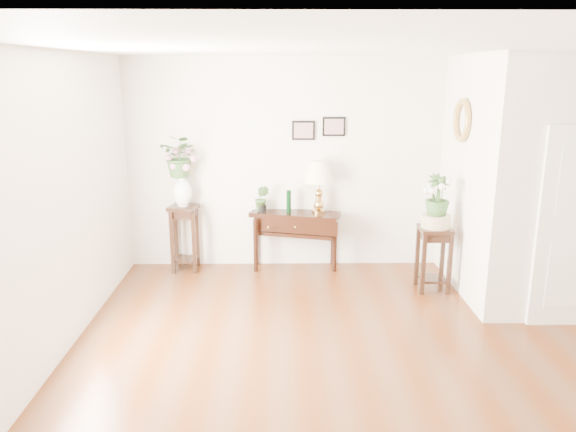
{
  "coord_description": "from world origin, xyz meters",
  "views": [
    {
      "loc": [
        -0.95,
        -4.67,
        2.61
      ],
      "look_at": [
        -0.87,
        1.3,
        1.06
      ],
      "focal_mm": 35.0,
      "sensor_mm": 36.0,
      "label": 1
    }
  ],
  "objects_px": {
    "console_table": "(295,240)",
    "plant_stand_b": "(433,259)",
    "plant_stand_a": "(185,238)",
    "table_lamp": "(319,186)"
  },
  "relations": [
    {
      "from": "console_table",
      "to": "plant_stand_b",
      "type": "relative_size",
      "value": 1.48
    },
    {
      "from": "plant_stand_a",
      "to": "plant_stand_b",
      "type": "relative_size",
      "value": 1.12
    },
    {
      "from": "console_table",
      "to": "table_lamp",
      "type": "xyz_separation_m",
      "value": [
        0.32,
        0.0,
        0.74
      ]
    },
    {
      "from": "plant_stand_a",
      "to": "plant_stand_b",
      "type": "height_order",
      "value": "plant_stand_a"
    },
    {
      "from": "table_lamp",
      "to": "plant_stand_b",
      "type": "relative_size",
      "value": 0.88
    },
    {
      "from": "plant_stand_a",
      "to": "plant_stand_b",
      "type": "distance_m",
      "value": 3.23
    },
    {
      "from": "console_table",
      "to": "table_lamp",
      "type": "bearing_deg",
      "value": 15.69
    },
    {
      "from": "table_lamp",
      "to": "plant_stand_a",
      "type": "bearing_deg",
      "value": -178.52
    },
    {
      "from": "console_table",
      "to": "table_lamp",
      "type": "distance_m",
      "value": 0.81
    },
    {
      "from": "console_table",
      "to": "plant_stand_b",
      "type": "distance_m",
      "value": 1.85
    }
  ]
}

